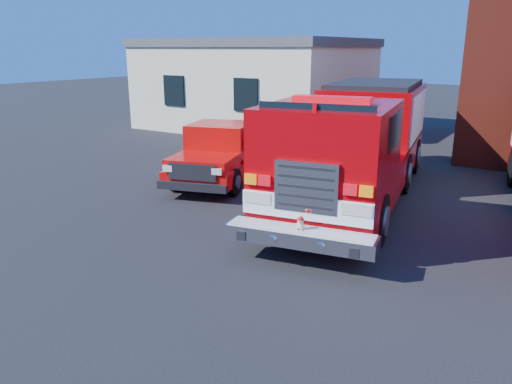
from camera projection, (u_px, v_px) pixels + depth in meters
The scene contains 4 objects.
ground at pixel (286, 237), 10.74m from camera, with size 100.00×100.00×0.00m, color black.
side_building at pixel (257, 83), 25.30m from camera, with size 10.20×8.20×4.35m.
fire_engine at pixel (358, 142), 13.13m from camera, with size 4.26×9.96×2.97m.
pickup_truck at pixel (224, 152), 15.34m from camera, with size 3.42×5.67×1.75m.
Camera 1 is at (4.86, -8.81, 3.92)m, focal length 35.00 mm.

